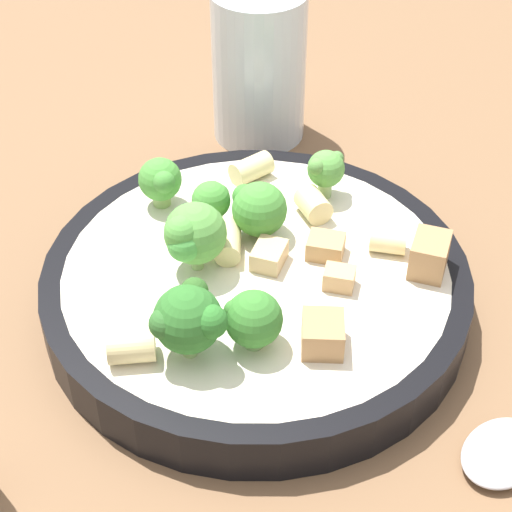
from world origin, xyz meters
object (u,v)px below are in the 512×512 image
broccoli_floret_5 (192,235)px  rigatoni_0 (131,346)px  broccoli_floret_2 (161,181)px  rigatoni_3 (228,241)px  drinking_glass (259,76)px  chicken_chunk_3 (323,334)px  broccoli_floret_4 (212,200)px  chicken_chunk_1 (429,255)px  chicken_chunk_4 (326,247)px  rigatoni_4 (313,205)px  chicken_chunk_0 (269,255)px  pasta_bowl (256,284)px  rigatoni_1 (251,169)px  broccoli_floret_0 (326,169)px  chicken_chunk_2 (340,277)px  broccoli_floret_1 (188,319)px  broccoli_floret_6 (259,208)px  broccoli_floret_3 (252,318)px  rigatoni_2 (388,242)px

broccoli_floret_5 → rigatoni_0: (0.07, -0.01, -0.02)m
broccoli_floret_2 → rigatoni_3: 0.06m
drinking_glass → chicken_chunk_3: bearing=24.4°
broccoli_floret_4 → chicken_chunk_1: (0.01, 0.13, -0.01)m
rigatoni_3 → chicken_chunk_4: bearing=104.0°
broccoli_floret_4 → rigatoni_0: broccoli_floret_4 is taller
rigatoni_0 → rigatoni_3: 0.10m
rigatoni_0 → rigatoni_4: (-0.14, 0.06, -0.00)m
chicken_chunk_0 → rigatoni_3: bearing=-97.8°
pasta_bowl → drinking_glass: drinking_glass is taller
rigatoni_0 → chicken_chunk_3: bearing=112.1°
rigatoni_1 → chicken_chunk_1: size_ratio=1.03×
rigatoni_0 → rigatoni_3: size_ratio=0.82×
chicken_chunk_0 → broccoli_floret_0: bearing=168.5°
drinking_glass → broccoli_floret_2: bearing=-7.8°
broccoli_floret_4 → rigatoni_1: (-0.05, 0.01, -0.01)m
rigatoni_0 → chicken_chunk_0: (-0.09, 0.05, -0.00)m
broccoli_floret_0 → drinking_glass: size_ratio=0.29×
chicken_chunk_2 → broccoli_floret_1: bearing=-39.8°
broccoli_floret_0 → chicken_chunk_0: size_ratio=1.49×
rigatoni_3 → drinking_glass: size_ratio=0.26×
chicken_chunk_4 → chicken_chunk_1: bearing=94.1°
broccoli_floret_6 → chicken_chunk_2: bearing=61.2°
pasta_bowl → broccoli_floret_6: 0.05m
broccoli_floret_6 → chicken_chunk_1: (0.00, 0.10, -0.01)m
broccoli_floret_0 → broccoli_floret_2: 0.10m
broccoli_floret_3 → chicken_chunk_1: (-0.08, 0.08, -0.01)m
pasta_bowl → chicken_chunk_4: bearing=124.9°
rigatoni_3 → broccoli_floret_5: bearing=-32.3°
broccoli_floret_2 → chicken_chunk_3: 0.15m
broccoli_floret_1 → chicken_chunk_4: bearing=153.7°
broccoli_floret_4 → rigatoni_0: 0.12m
rigatoni_2 → chicken_chunk_2: rigatoni_2 is taller
broccoli_floret_0 → drinking_glass: (-0.10, -0.07, -0.00)m
pasta_bowl → broccoli_floret_4: size_ratio=8.43×
chicken_chunk_0 → chicken_chunk_3: 0.07m
chicken_chunk_2 → chicken_chunk_0: bearing=-97.8°
broccoli_floret_0 → broccoli_floret_5: 0.11m
chicken_chunk_4 → broccoli_floret_3: bearing=-13.6°
rigatoni_1 → rigatoni_4: rigatoni_4 is taller
rigatoni_0 → rigatoni_1: bearing=176.3°
broccoli_floret_1 → chicken_chunk_3: 0.07m
rigatoni_4 → chicken_chunk_3: size_ratio=0.90×
chicken_chunk_2 → rigatoni_1: bearing=-137.1°
broccoli_floret_1 → pasta_bowl: bearing=169.9°
rigatoni_1 → drinking_glass: 0.10m
broccoli_floret_4 → rigatoni_1: 0.05m
broccoli_floret_1 → chicken_chunk_0: (-0.08, 0.02, -0.02)m
rigatoni_4 → chicken_chunk_3: 0.11m
rigatoni_3 → chicken_chunk_4: rigatoni_3 is taller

